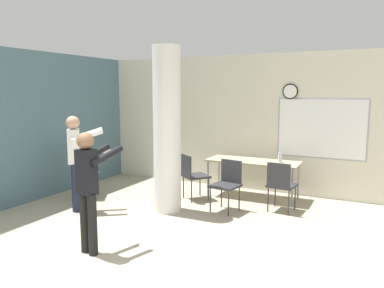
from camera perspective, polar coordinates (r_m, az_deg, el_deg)
The scene contains 11 objects.
wall_left_accent at distance 7.65m, azimuth -22.83°, elevation 2.51°, with size 0.12×7.00×2.80m.
wall_back at distance 7.85m, azimuth 9.80°, elevation 3.15°, with size 8.00×0.15×2.80m.
support_pillar at distance 6.32m, azimuth -3.83°, elevation 2.10°, with size 0.47×0.47×2.80m.
folding_table at distance 7.33m, azimuth 9.25°, elevation -2.88°, with size 1.77×0.67×0.73m.
bottle_on_table at distance 7.23m, azimuth 13.24°, elevation -1.97°, with size 0.07×0.07×0.25m.
chair_table_left at distance 7.11m, azimuth 0.08°, elevation -4.49°, with size 0.62×0.62×0.87m.
chair_table_right at distance 6.56m, azimuth 13.39°, elevation -5.76°, with size 0.48×0.48×0.87m.
chair_table_front at distance 6.50m, azimuth 5.39°, elevation -5.72°, with size 0.51×0.51×0.87m.
chair_by_left_wall at distance 7.53m, azimuth -16.27°, elevation -4.11°, with size 0.61×0.61×0.87m.
person_watching_back at distance 6.69m, azimuth -17.29°, elevation -1.68°, with size 0.64×0.61×1.64m.
person_playing_front at distance 4.87m, azimuth -15.47°, elevation -5.73°, with size 0.42×0.64×1.56m.
Camera 1 is at (2.31, -2.43, 2.05)m, focal length 35.00 mm.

